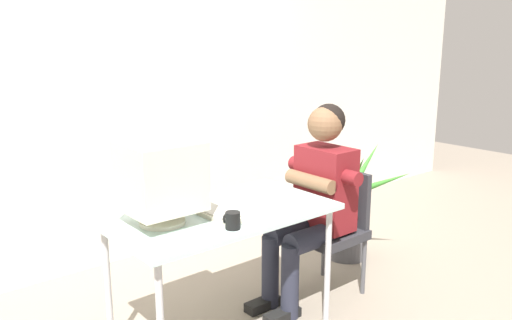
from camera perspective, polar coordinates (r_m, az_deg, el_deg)
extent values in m
cube|color=silver|center=(4.10, -12.20, 10.46)|extent=(8.00, 0.10, 3.00)
cylinder|color=#B7B7BC|center=(3.20, 7.72, -11.28)|extent=(0.04, 0.04, 0.72)
cylinder|color=#B7B7BC|center=(3.02, -15.65, -13.22)|extent=(0.04, 0.04, 0.72)
cylinder|color=#B7B7BC|center=(3.57, 1.02, -8.48)|extent=(0.04, 0.04, 0.72)
cube|color=silver|center=(2.91, -3.69, -5.81)|extent=(1.24, 0.68, 0.03)
cylinder|color=beige|center=(2.75, -10.04, -6.56)|extent=(0.23, 0.23, 0.02)
cylinder|color=beige|center=(2.74, -10.08, -5.77)|extent=(0.06, 0.06, 0.06)
cube|color=beige|center=(2.68, -10.25, -1.67)|extent=(0.36, 0.35, 0.35)
cube|color=black|center=(2.77, -6.90, -1.04)|extent=(0.01, 0.30, 0.28)
cube|color=beige|center=(2.86, -4.76, -5.58)|extent=(0.15, 0.44, 0.02)
cube|color=beige|center=(2.85, -4.76, -5.27)|extent=(0.13, 0.40, 0.01)
cylinder|color=#4C4C51|center=(3.39, 7.60, -12.91)|extent=(0.03, 0.03, 0.39)
cylinder|color=#4C4C51|center=(3.64, 11.51, -11.16)|extent=(0.03, 0.03, 0.39)
cylinder|color=#4C4C51|center=(3.62, 3.35, -11.06)|extent=(0.03, 0.03, 0.39)
cylinder|color=#4C4C51|center=(3.85, 7.30, -9.58)|extent=(0.03, 0.03, 0.39)
cube|color=#2D2D33|center=(3.53, 7.55, -7.84)|extent=(0.42, 0.42, 0.06)
cube|color=#2D2D33|center=(3.60, 9.71, -3.90)|extent=(0.04, 0.38, 0.37)
cube|color=maroon|center=(3.42, 7.48, -2.98)|extent=(0.22, 0.36, 0.53)
sphere|color=brown|center=(3.31, 7.46, 3.87)|extent=(0.22, 0.22, 0.22)
sphere|color=black|center=(3.33, 7.83, 4.26)|extent=(0.21, 0.21, 0.21)
cylinder|color=#262838|center=(3.31, 6.19, -8.35)|extent=(0.39, 0.14, 0.14)
cylinder|color=#262838|center=(3.43, 4.02, -7.52)|extent=(0.39, 0.14, 0.14)
cylinder|color=#262838|center=(3.28, 3.68, -12.96)|extent=(0.11, 0.11, 0.47)
cylinder|color=#262838|center=(3.40, 1.55, -11.95)|extent=(0.11, 0.11, 0.47)
cube|color=black|center=(3.34, 2.84, -16.39)|extent=(0.24, 0.09, 0.06)
cube|color=black|center=(3.46, 0.75, -15.27)|extent=(0.24, 0.09, 0.06)
cylinder|color=maroon|center=(3.24, 10.06, -1.86)|extent=(0.09, 0.14, 0.09)
cylinder|color=maroon|center=(3.52, 4.78, -0.49)|extent=(0.09, 0.14, 0.09)
cylinder|color=brown|center=(3.30, 5.86, -2.33)|extent=(0.09, 0.36, 0.09)
cylinder|color=#4C4C51|center=(4.21, 9.73, -8.31)|extent=(0.32, 0.32, 0.29)
cylinder|color=brown|center=(4.12, 9.87, -4.99)|extent=(0.04, 0.04, 0.22)
cone|color=#3A892E|center=(4.17, 11.36, -1.12)|extent=(0.44, 0.09, 0.43)
cone|color=#3A892E|center=(4.24, 9.03, -1.67)|extent=(0.25, 0.50, 0.34)
cone|color=#3A892E|center=(4.05, 7.52, -1.74)|extent=(0.33, 0.42, 0.42)
cone|color=#3A892E|center=(3.93, 7.94, -2.85)|extent=(0.53, 0.13, 0.29)
cone|color=#3A892E|center=(3.90, 10.53, -1.98)|extent=(0.28, 0.38, 0.47)
cone|color=#3A892E|center=(4.06, 12.81, -2.62)|extent=(0.31, 0.49, 0.34)
cylinder|color=black|center=(2.63, -2.52, -6.52)|extent=(0.08, 0.08, 0.09)
torus|color=black|center=(2.66, -3.08, -6.28)|extent=(0.06, 0.01, 0.06)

